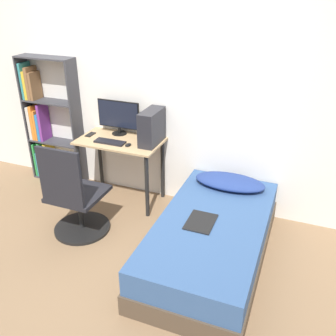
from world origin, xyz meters
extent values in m
plane|color=#846647|center=(0.00, 0.00, 0.00)|extent=(14.00, 14.00, 0.00)
cube|color=silver|center=(0.00, 1.34, 1.25)|extent=(8.00, 0.05, 2.50)
cube|color=tan|center=(-0.30, 1.04, 0.75)|extent=(0.94, 0.54, 0.02)
cylinder|color=black|center=(-0.72, 0.82, 0.37)|extent=(0.04, 0.04, 0.74)
cylinder|color=black|center=(0.12, 0.82, 0.37)|extent=(0.04, 0.04, 0.74)
cylinder|color=black|center=(-0.72, 1.26, 0.37)|extent=(0.04, 0.04, 0.74)
cylinder|color=black|center=(0.12, 1.26, 0.37)|extent=(0.04, 0.04, 0.74)
cube|color=#38383D|center=(-1.65, 1.20, 0.78)|extent=(0.02, 0.22, 1.57)
cube|color=#38383D|center=(-0.96, 1.20, 0.78)|extent=(0.02, 0.22, 1.57)
cube|color=#38383D|center=(-1.30, 1.20, 0.01)|extent=(0.68, 0.22, 0.02)
cube|color=#38383D|center=(-1.30, 1.20, 0.53)|extent=(0.68, 0.22, 0.02)
cube|color=#38383D|center=(-1.30, 1.20, 1.04)|extent=(0.68, 0.22, 0.02)
cube|color=#38383D|center=(-1.30, 1.20, 1.56)|extent=(0.68, 0.22, 0.02)
cube|color=green|center=(-1.62, 1.20, 0.24)|extent=(0.02, 0.19, 0.45)
cube|color=teal|center=(-1.58, 1.20, 0.18)|extent=(0.04, 0.19, 0.33)
cube|color=green|center=(-1.53, 1.20, 0.25)|extent=(0.04, 0.19, 0.47)
cube|color=teal|center=(-1.49, 1.20, 0.20)|extent=(0.04, 0.19, 0.36)
cube|color=gold|center=(-1.44, 1.20, 0.25)|extent=(0.04, 0.19, 0.47)
cube|color=beige|center=(-1.61, 1.20, 0.74)|extent=(0.04, 0.19, 0.42)
cube|color=orange|center=(-1.57, 1.20, 0.75)|extent=(0.04, 0.19, 0.44)
cube|color=orange|center=(-1.53, 1.20, 0.73)|extent=(0.03, 0.19, 0.38)
cube|color=#2870B7|center=(-1.49, 1.20, 0.71)|extent=(0.04, 0.19, 0.34)
cube|color=#7A338E|center=(-1.45, 1.20, 0.77)|extent=(0.04, 0.19, 0.47)
cube|color=teal|center=(-1.62, 1.20, 1.27)|extent=(0.03, 0.19, 0.43)
cube|color=gold|center=(-1.58, 1.20, 1.22)|extent=(0.04, 0.19, 0.34)
cube|color=brown|center=(-1.54, 1.20, 1.25)|extent=(0.04, 0.19, 0.39)
cube|color=brown|center=(-1.49, 1.20, 1.22)|extent=(0.04, 0.19, 0.33)
cylinder|color=black|center=(-0.41, 0.34, 0.01)|extent=(0.58, 0.58, 0.03)
cylinder|color=black|center=(-0.41, 0.34, 0.22)|extent=(0.05, 0.05, 0.38)
cube|color=black|center=(-0.41, 0.34, 0.43)|extent=(0.50, 0.50, 0.04)
cube|color=black|center=(-0.41, 0.11, 0.73)|extent=(0.45, 0.04, 0.56)
cube|color=#4C3D2D|center=(0.96, 0.39, 0.10)|extent=(0.96, 1.84, 0.19)
cube|color=#33517F|center=(0.96, 0.39, 0.31)|extent=(0.93, 1.80, 0.23)
ellipsoid|color=navy|center=(0.96, 1.05, 0.48)|extent=(0.73, 0.36, 0.11)
cube|color=black|center=(0.87, 0.32, 0.43)|extent=(0.24, 0.32, 0.01)
cylinder|color=black|center=(-0.39, 1.21, 0.76)|extent=(0.17, 0.17, 0.01)
cylinder|color=black|center=(-0.39, 1.21, 0.81)|extent=(0.04, 0.04, 0.07)
cube|color=black|center=(-0.39, 1.22, 0.99)|extent=(0.51, 0.01, 0.32)
cube|color=black|center=(-0.39, 1.21, 0.99)|extent=(0.49, 0.01, 0.29)
cube|color=black|center=(-0.36, 0.94, 0.77)|extent=(0.34, 0.12, 0.02)
cube|color=#232328|center=(0.07, 1.10, 0.94)|extent=(0.17, 0.39, 0.37)
ellipsoid|color=black|center=(-0.14, 0.94, 0.77)|extent=(0.06, 0.09, 0.02)
cube|color=black|center=(-0.69, 1.06, 0.76)|extent=(0.07, 0.14, 0.01)
camera|label=1|loc=(1.61, -2.33, 2.35)|focal=40.00mm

